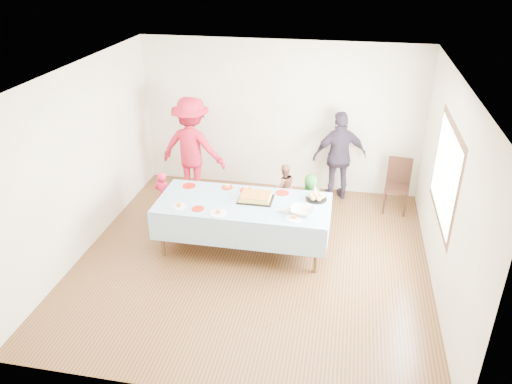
% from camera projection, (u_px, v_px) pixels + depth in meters
% --- Properties ---
extents(ground, '(5.00, 5.00, 0.00)m').
position_uv_depth(ground, '(253.00, 259.00, 7.30)').
color(ground, '#4A2B15').
rests_on(ground, ground).
extents(room_walls, '(5.04, 5.04, 2.72)m').
position_uv_depth(room_walls, '(257.00, 146.00, 6.49)').
color(room_walls, '#BFB89C').
rests_on(room_walls, ground).
extents(party_table, '(2.50, 1.10, 0.78)m').
position_uv_depth(party_table, '(243.00, 205.00, 7.24)').
color(party_table, '#52361C').
rests_on(party_table, ground).
extents(birthday_cake, '(0.50, 0.39, 0.09)m').
position_uv_depth(birthday_cake, '(256.00, 197.00, 7.26)').
color(birthday_cake, black).
rests_on(birthday_cake, party_table).
extents(rolls_tray, '(0.31, 0.31, 0.09)m').
position_uv_depth(rolls_tray, '(316.00, 197.00, 7.27)').
color(rolls_tray, black).
rests_on(rolls_tray, party_table).
extents(punch_bowl, '(0.34, 0.34, 0.08)m').
position_uv_depth(punch_bowl, '(302.00, 211.00, 6.90)').
color(punch_bowl, silver).
rests_on(punch_bowl, party_table).
extents(party_hat, '(0.09, 0.09, 0.16)m').
position_uv_depth(party_hat, '(315.00, 190.00, 7.40)').
color(party_hat, white).
rests_on(party_hat, party_table).
extents(fork_pile, '(0.24, 0.18, 0.07)m').
position_uv_depth(fork_pile, '(286.00, 210.00, 6.92)').
color(fork_pile, white).
rests_on(fork_pile, party_table).
extents(plate_red_far_a, '(0.20, 0.20, 0.01)m').
position_uv_depth(plate_red_far_a, '(189.00, 186.00, 7.68)').
color(plate_red_far_a, red).
rests_on(plate_red_far_a, party_table).
extents(plate_red_far_b, '(0.18, 0.18, 0.01)m').
position_uv_depth(plate_red_far_b, '(227.00, 187.00, 7.63)').
color(plate_red_far_b, red).
rests_on(plate_red_far_b, party_table).
extents(plate_red_far_c, '(0.19, 0.19, 0.01)m').
position_uv_depth(plate_red_far_c, '(246.00, 190.00, 7.55)').
color(plate_red_far_c, red).
rests_on(plate_red_far_c, party_table).
extents(plate_red_far_d, '(0.20, 0.20, 0.01)m').
position_uv_depth(plate_red_far_d, '(282.00, 193.00, 7.46)').
color(plate_red_far_d, red).
rests_on(plate_red_far_d, party_table).
extents(plate_red_near, '(0.18, 0.18, 0.01)m').
position_uv_depth(plate_red_near, '(198.00, 209.00, 7.02)').
color(plate_red_near, red).
rests_on(plate_red_near, party_table).
extents(plate_white_left, '(0.20, 0.20, 0.01)m').
position_uv_depth(plate_white_left, '(179.00, 207.00, 7.08)').
color(plate_white_left, white).
rests_on(plate_white_left, party_table).
extents(plate_white_mid, '(0.24, 0.24, 0.01)m').
position_uv_depth(plate_white_mid, '(218.00, 213.00, 6.91)').
color(plate_white_mid, white).
rests_on(plate_white_mid, party_table).
extents(plate_white_right, '(0.22, 0.22, 0.01)m').
position_uv_depth(plate_white_right, '(294.00, 218.00, 6.78)').
color(plate_white_right, white).
rests_on(plate_white_right, party_table).
extents(dining_chair, '(0.45, 0.45, 0.92)m').
position_uv_depth(dining_chair, '(398.00, 182.00, 8.44)').
color(dining_chair, black).
rests_on(dining_chair, ground).
extents(toddler_left, '(0.33, 0.25, 0.84)m').
position_uv_depth(toddler_left, '(164.00, 196.00, 8.18)').
color(toddler_left, '#E21C43').
rests_on(toddler_left, ground).
extents(toddler_mid, '(0.49, 0.41, 0.86)m').
position_uv_depth(toddler_mid, '(310.00, 199.00, 8.04)').
color(toddler_mid, '#277426').
rests_on(toddler_mid, ground).
extents(toddler_right, '(0.49, 0.45, 0.83)m').
position_uv_depth(toddler_right, '(284.00, 187.00, 8.49)').
color(toddler_right, '#B36953').
rests_on(toddler_right, ground).
extents(adult_left, '(1.25, 0.82, 1.82)m').
position_uv_depth(adult_left, '(192.00, 148.00, 8.74)').
color(adult_left, '#B7162D').
rests_on(adult_left, ground).
extents(adult_right, '(1.02, 0.65, 1.61)m').
position_uv_depth(adult_right, '(340.00, 156.00, 8.68)').
color(adult_right, '#332A39').
rests_on(adult_right, ground).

